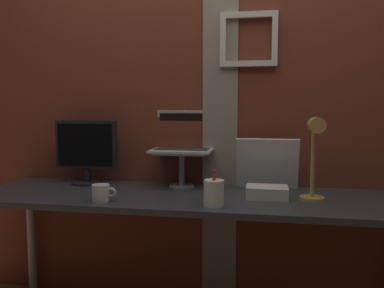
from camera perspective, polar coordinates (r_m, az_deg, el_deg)
name	(u,v)px	position (r m, az deg, el deg)	size (l,w,h in m)	color
brick_wall_back	(214,99)	(2.30, 3.18, 6.62)	(3.15, 0.16, 2.42)	brown
desk	(189,208)	(2.02, -0.51, -9.29)	(2.21, 0.61, 0.72)	#333338
monitor	(86,148)	(2.34, -15.17, -0.62)	(0.37, 0.18, 0.37)	black
laptop_stand	(182,163)	(2.17, -1.54, -2.81)	(0.28, 0.22, 0.20)	gray
laptop	(184,140)	(2.22, -1.20, 0.62)	(0.34, 0.28, 0.23)	silver
whiteboard_panel	(267,164)	(2.16, 10.91, -2.85)	(0.33, 0.02, 0.28)	white
desk_lamp	(315,150)	(1.89, 17.47, -0.81)	(0.12, 0.20, 0.40)	tan
pen_cup	(214,193)	(1.77, 3.20, -7.15)	(0.09, 0.09, 0.17)	white
coffee_mug	(101,193)	(1.91, -13.10, -6.95)	(0.12, 0.08, 0.08)	silver
paper_clutter_stack	(267,192)	(1.96, 10.89, -6.91)	(0.20, 0.14, 0.06)	silver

